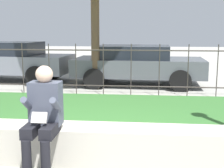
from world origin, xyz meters
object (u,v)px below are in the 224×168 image
at_px(person_seated_reader, 43,114).
at_px(car_parked_left, 10,60).
at_px(stone_bench, 108,147).
at_px(car_parked_center, 137,64).

bearing_deg(person_seated_reader, car_parked_left, 116.57).
xyz_separation_m(stone_bench, car_parked_center, (0.26, 5.96, 0.46)).
height_order(stone_bench, person_seated_reader, person_seated_reader).
height_order(car_parked_left, car_parked_center, car_parked_left).
bearing_deg(person_seated_reader, car_parked_center, 80.81).
height_order(person_seated_reader, car_parked_center, person_seated_reader).
bearing_deg(car_parked_center, person_seated_reader, -96.31).
bearing_deg(person_seated_reader, stone_bench, 20.11).
distance_m(stone_bench, person_seated_reader, 0.94).
height_order(stone_bench, car_parked_center, car_parked_center).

